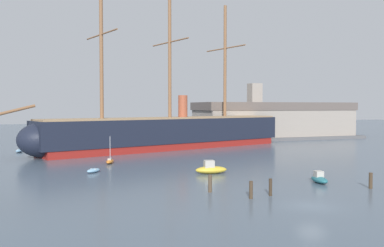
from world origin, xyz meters
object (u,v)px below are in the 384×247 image
(sailboat_alongside_bow, at_px, (110,161))
(mooring_piling_nearest, at_px, (270,187))
(motorboat_near_centre, at_px, (211,169))
(dinghy_far_left, at_px, (19,151))
(dinghy_mid_left, at_px, (93,170))
(dockside_warehouse_right, at_px, (274,120))
(tall_ship, at_px, (170,132))
(mooring_piling_left_pair, at_px, (210,184))
(mooring_piling_right_pair, at_px, (371,181))
(motorboat_foreground_right, at_px, (319,179))
(mooring_piling_midwater, at_px, (251,190))

(sailboat_alongside_bow, distance_m, mooring_piling_nearest, 31.72)
(motorboat_near_centre, distance_m, dinghy_far_left, 45.01)
(dinghy_far_left, height_order, mooring_piling_nearest, mooring_piling_nearest)
(dinghy_mid_left, distance_m, dockside_warehouse_right, 71.90)
(motorboat_near_centre, distance_m, dockside_warehouse_right, 65.86)
(dinghy_mid_left, height_order, mooring_piling_nearest, mooring_piling_nearest)
(dinghy_mid_left, bearing_deg, tall_ship, 55.28)
(tall_ship, xyz_separation_m, mooring_piling_left_pair, (-8.65, -44.58, -2.65))
(tall_ship, relative_size, mooring_piling_right_pair, 37.78)
(motorboat_foreground_right, bearing_deg, dinghy_far_left, 127.14)
(mooring_piling_midwater, bearing_deg, tall_ship, 82.98)
(dinghy_mid_left, xyz_separation_m, mooring_piling_midwater, (12.90, -21.48, 0.58))
(dinghy_far_left, bearing_deg, motorboat_near_centre, -54.54)
(dinghy_mid_left, bearing_deg, dinghy_far_left, 110.20)
(sailboat_alongside_bow, bearing_deg, mooring_piling_midwater, -72.47)
(mooring_piling_midwater, bearing_deg, motorboat_near_centre, 82.67)
(motorboat_foreground_right, bearing_deg, dockside_warehouse_right, 63.63)
(tall_ship, xyz_separation_m, sailboat_alongside_bow, (-15.46, -18.82, -3.21))
(motorboat_foreground_right, xyz_separation_m, mooring_piling_midwater, (-11.59, -4.85, 0.39))
(sailboat_alongside_bow, distance_m, mooring_piling_left_pair, 26.65)
(mooring_piling_nearest, bearing_deg, mooring_piling_midwater, -167.38)
(motorboat_foreground_right, height_order, mooring_piling_midwater, mooring_piling_midwater)
(mooring_piling_nearest, distance_m, mooring_piling_midwater, 2.56)
(dinghy_far_left, distance_m, mooring_piling_nearest, 57.94)
(mooring_piling_right_pair, xyz_separation_m, mooring_piling_midwater, (-14.79, -0.08, -0.00))
(dinghy_mid_left, bearing_deg, dockside_warehouse_right, 39.49)
(mooring_piling_nearest, height_order, dockside_warehouse_right, dockside_warehouse_right)
(dinghy_mid_left, relative_size, mooring_piling_midwater, 1.41)
(motorboat_foreground_right, height_order, dinghy_far_left, motorboat_foreground_right)
(mooring_piling_nearest, bearing_deg, sailboat_alongside_bow, 112.15)
(mooring_piling_right_pair, bearing_deg, dinghy_mid_left, 142.30)
(mooring_piling_right_pair, distance_m, mooring_piling_midwater, 14.79)
(mooring_piling_nearest, bearing_deg, motorboat_near_centre, 92.04)
(motorboat_near_centre, height_order, mooring_piling_left_pair, mooring_piling_left_pair)
(tall_ship, xyz_separation_m, dockside_warehouse_right, (36.45, 18.34, 1.53))
(tall_ship, distance_m, sailboat_alongside_bow, 24.57)
(sailboat_alongside_bow, xyz_separation_m, dockside_warehouse_right, (51.92, 37.16, 4.74))
(dinghy_far_left, bearing_deg, mooring_piling_right_pair, -53.15)
(dinghy_mid_left, relative_size, mooring_piling_left_pair, 1.33)
(motorboat_near_centre, relative_size, mooring_piling_nearest, 2.57)
(motorboat_foreground_right, distance_m, mooring_piling_midwater, 12.57)
(tall_ship, height_order, dinghy_far_left, tall_ship)
(motorboat_near_centre, height_order, dinghy_mid_left, motorboat_near_centre)
(dockside_warehouse_right, bearing_deg, dinghy_far_left, -167.23)
(motorboat_near_centre, height_order, mooring_piling_right_pair, motorboat_near_centre)
(mooring_piling_left_pair, bearing_deg, motorboat_foreground_right, 2.68)
(motorboat_foreground_right, relative_size, motorboat_near_centre, 0.78)
(motorboat_near_centre, relative_size, mooring_piling_midwater, 2.57)
(dinghy_far_left, relative_size, dockside_warehouse_right, 0.06)
(sailboat_alongside_bow, bearing_deg, motorboat_foreground_right, -50.01)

